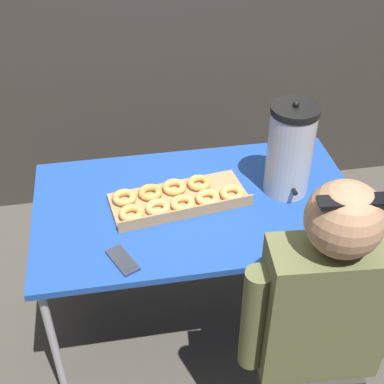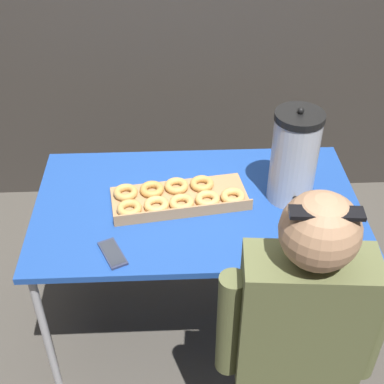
% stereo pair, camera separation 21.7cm
% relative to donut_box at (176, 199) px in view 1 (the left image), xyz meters
% --- Properties ---
extents(ground_plane, '(12.00, 12.00, 0.00)m').
position_rel_donut_box_xyz_m(ground_plane, '(0.08, -0.02, -0.74)').
color(ground_plane, '#4C473F').
extents(folding_table, '(1.34, 0.79, 0.72)m').
position_rel_donut_box_xyz_m(folding_table, '(0.08, -0.02, -0.07)').
color(folding_table, '#1E479E').
rests_on(folding_table, ground).
extents(donut_box, '(0.59, 0.32, 0.05)m').
position_rel_donut_box_xyz_m(donut_box, '(0.00, 0.00, 0.00)').
color(donut_box, tan).
rests_on(donut_box, folding_table).
extents(coffee_urn, '(0.19, 0.22, 0.42)m').
position_rel_donut_box_xyz_m(coffee_urn, '(0.47, 0.01, 0.18)').
color(coffee_urn, '#B7B7BC').
rests_on(coffee_urn, folding_table).
extents(cell_phone, '(0.12, 0.17, 0.01)m').
position_rel_donut_box_xyz_m(cell_phone, '(-0.24, -0.30, -0.02)').
color(cell_phone, '#2D334C').
rests_on(cell_phone, folding_table).
extents(person_seated, '(0.53, 0.24, 1.25)m').
position_rel_donut_box_xyz_m(person_seated, '(0.38, -0.67, -0.12)').
color(person_seated, '#33332D').
rests_on(person_seated, ground).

